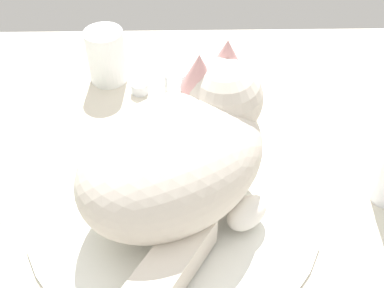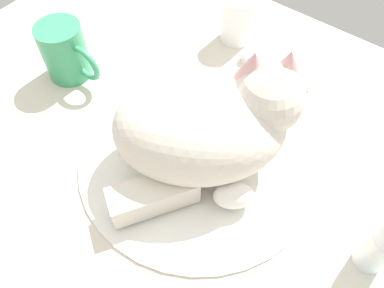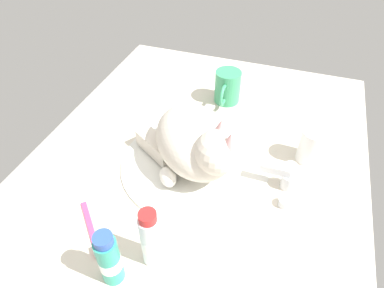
{
  "view_description": "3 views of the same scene",
  "coord_description": "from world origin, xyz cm",
  "px_view_note": "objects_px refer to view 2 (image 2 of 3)",
  "views": [
    {
      "loc": [
        1.55,
        -37.13,
        47.72
      ],
      "look_at": [
        2.28,
        3.07,
        7.67
      ],
      "focal_mm": 44.22,
      "sensor_mm": 36.0,
      "label": 1
    },
    {
      "loc": [
        18.66,
        -25.94,
        49.29
      ],
      "look_at": [
        -0.58,
        -0.99,
        4.08
      ],
      "focal_mm": 35.68,
      "sensor_mm": 36.0,
      "label": 2
    },
    {
      "loc": [
        56.66,
        18.61,
        60.8
      ],
      "look_at": [
        -2.52,
        -1.59,
        4.08
      ],
      "focal_mm": 31.86,
      "sensor_mm": 36.0,
      "label": 3
    }
  ],
  "objects_px": {
    "coffee_mug": "(66,52)",
    "rinse_cup": "(238,19)",
    "cat": "(210,124)",
    "faucet": "(274,66)"
  },
  "relations": [
    {
      "from": "cat",
      "to": "rinse_cup",
      "type": "height_order",
      "value": "cat"
    },
    {
      "from": "coffee_mug",
      "to": "rinse_cup",
      "type": "height_order",
      "value": "coffee_mug"
    },
    {
      "from": "faucet",
      "to": "cat",
      "type": "xyz_separation_m",
      "value": [
        0.01,
        -0.21,
        0.06
      ]
    },
    {
      "from": "cat",
      "to": "coffee_mug",
      "type": "bearing_deg",
      "value": -179.33
    },
    {
      "from": "faucet",
      "to": "rinse_cup",
      "type": "relative_size",
      "value": 1.6
    },
    {
      "from": "faucet",
      "to": "rinse_cup",
      "type": "distance_m",
      "value": 0.12
    },
    {
      "from": "cat",
      "to": "rinse_cup",
      "type": "xyz_separation_m",
      "value": [
        -0.12,
        0.26,
        -0.04
      ]
    },
    {
      "from": "cat",
      "to": "faucet",
      "type": "bearing_deg",
      "value": 93.04
    },
    {
      "from": "cat",
      "to": "coffee_mug",
      "type": "height_order",
      "value": "cat"
    },
    {
      "from": "coffee_mug",
      "to": "rinse_cup",
      "type": "relative_size",
      "value": 1.37
    }
  ]
}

